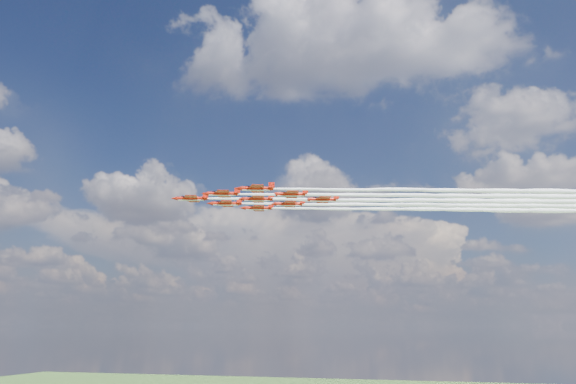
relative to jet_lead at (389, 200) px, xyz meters
The scene contains 9 objects.
jet_lead is the anchor object (origin of this frame).
jet_row2_port 11.39m from the jet_lead, 16.33° to the right, with size 116.18×40.27×2.64m.
jet_row2_starb 11.39m from the jet_lead, 51.40° to the left, with size 116.18×40.27×2.64m.
jet_row3_port 22.78m from the jet_lead, 16.33° to the right, with size 116.18×40.27×2.64m.
jet_row3_centre 18.92m from the jet_lead, 17.54° to the left, with size 116.18×40.27×2.64m.
jet_row3_starb 22.78m from the jet_lead, 51.40° to the left, with size 116.18×40.27×2.64m.
jet_row4_port 29.07m from the jet_lead, ahead, with size 116.18×40.27×2.64m.
jet_row4_starb 29.07m from the jet_lead, 30.15° to the left, with size 116.18×40.27×2.64m.
jet_tail 37.83m from the jet_lead, 17.54° to the left, with size 116.18×40.27×2.64m.
Camera 1 is at (53.16, -151.89, 39.53)m, focal length 35.00 mm.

